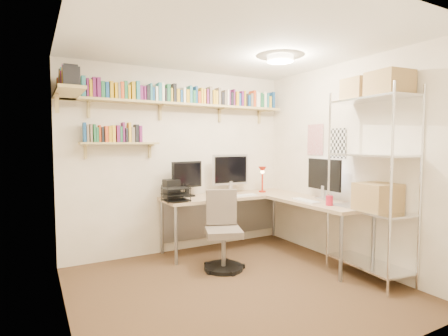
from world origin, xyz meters
The scene contains 6 objects.
ground centered at (0.00, 0.00, 0.00)m, with size 3.20×3.20×0.00m, color #3F2E1B.
room_shell centered at (0.00, 0.00, 1.55)m, with size 3.24×3.04×2.52m.
wall_shelves centered at (-0.41, 1.30, 2.03)m, with size 3.12×1.09×0.80m.
corner_desk centered at (0.69, 0.94, 0.76)m, with size 2.07×1.99×1.34m.
office_chair centered at (0.15, 0.56, 0.39)m, with size 0.53×0.54×0.93m.
wire_rack centered at (1.42, -0.54, 1.45)m, with size 0.52×0.94×2.23m.
Camera 1 is at (-1.83, -3.04, 1.50)m, focal length 28.00 mm.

